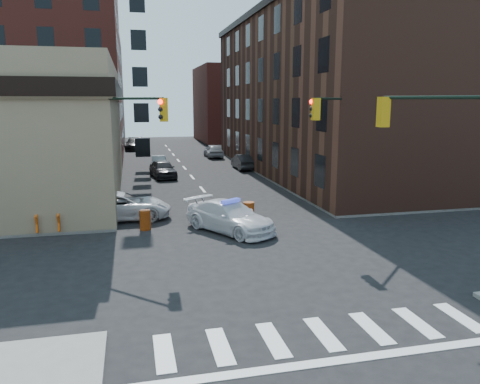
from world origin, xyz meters
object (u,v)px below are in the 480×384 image
parked_car_wfar (159,163)px  parked_car_enear (243,162)px  barrel_road (249,212)px  pedestrian_a (95,202)px  pickup (121,206)px  police_car (230,217)px  barrel_bank (145,220)px  barricade_nw_a (106,210)px  parked_car_wnear (163,169)px  pedestrian_b (65,213)px

parked_car_wfar → parked_car_enear: size_ratio=0.87×
barrel_road → pedestrian_a: bearing=165.9°
pickup → police_car: bearing=-123.8°
pedestrian_a → barrel_bank: pedestrian_a is taller
parked_car_wfar → barrel_bank: 22.21m
barricade_nw_a → pickup: bearing=4.0°
police_car → barrel_road: size_ratio=4.80×
parked_car_wnear → barrel_bank: 16.81m
pedestrian_a → parked_car_enear: bearing=94.8°
pickup → barrel_road: size_ratio=5.04×
pedestrian_b → parked_car_enear: bearing=50.2°
barrel_road → barricade_nw_a: (-7.63, 2.00, 0.03)m
police_car → parked_car_wfar: size_ratio=1.35×
parked_car_enear → pedestrian_b: bearing=53.9°
police_car → barrel_road: (1.42, 1.70, -0.22)m
parked_car_enear → barricade_nw_a: parked_car_enear is taller
barricade_nw_a → parked_car_wnear: bearing=71.9°
parked_car_enear → pedestrian_a: bearing=53.6°
pedestrian_b → barrel_road: (9.52, 0.00, -0.45)m
police_car → pickup: size_ratio=0.95×
police_car → pickup: pickup is taller
police_car → barrel_bank: bearing=130.7°
police_car → pedestrian_a: size_ratio=2.87×
police_car → pedestrian_b: pedestrian_b is taller
pedestrian_b → barricade_nw_a: bearing=42.2°
police_car → parked_car_enear: bearing=42.6°
pickup → pedestrian_a: size_ratio=3.01×
barrel_road → parked_car_wnear: bearing=102.3°
pickup → barrel_bank: (1.24, -2.48, -0.26)m
parked_car_wnear → barrel_road: bearing=-85.4°
barrel_bank → barricade_nw_a: 3.14m
pedestrian_a → pedestrian_b: (-1.32, -2.06, -0.07)m
barrel_bank → parked_car_wfar: bearing=84.7°
pedestrian_a → parked_car_wfar: bearing=117.1°
police_car → parked_car_enear: police_car is taller
pedestrian_b → barricade_nw_a: pedestrian_b is taller
parked_car_enear → barricade_nw_a: 21.43m
pedestrian_b → barrel_road: bearing=-4.5°
parked_car_enear → barrel_road: bearing=76.5°
police_car → parked_car_enear: size_ratio=1.18×
parked_car_wnear → barricade_nw_a: size_ratio=3.99×
barrel_road → police_car: bearing=-129.8°
parked_car_wfar → barrel_bank: size_ratio=3.82×
parked_car_wnear → barrel_bank: parked_car_wnear is taller
parked_car_wfar → barricade_nw_a: (-4.09, -19.71, -0.06)m
pickup → barrel_road: (6.84, -2.08, -0.22)m
pickup → parked_car_wnear: bearing=-12.0°
parked_car_wnear → parked_car_wfar: parked_car_wnear is taller
parked_car_enear → pedestrian_a: 21.72m
barrel_road → barrel_bank: (-5.61, -0.40, -0.04)m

